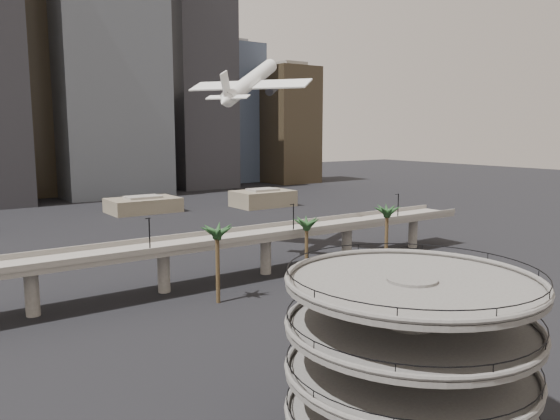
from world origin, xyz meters
TOP-DOWN VIEW (x-y plane):
  - ground at (0.00, 0.00)m, footprint 700.00×700.00m
  - parking_ramp at (-13.00, -4.00)m, footprint 22.20×22.20m
  - overpass at (0.00, 55.00)m, footprint 130.00×9.30m
  - palm_trees at (14.02, 44.65)m, footprint 42.40×10.40m
  - low_buildings at (6.89, 142.30)m, footprint 135.00×27.50m
  - skyline at (15.12, 217.08)m, footprint 269.00×86.00m
  - airborne_jet at (18.00, 71.45)m, footprint 27.40×26.24m
  - car_a at (-4.95, 18.22)m, footprint 4.51×3.27m
  - car_b at (3.65, 17.70)m, footprint 4.84×2.95m
  - car_c at (20.14, 12.29)m, footprint 6.23×4.14m

SIDE VIEW (x-z plane):
  - ground at x=0.00m, z-range 0.00..0.00m
  - car_a at x=-4.95m, z-range 0.00..1.43m
  - car_b at x=3.65m, z-range 0.00..1.50m
  - car_c at x=20.14m, z-range 0.00..1.68m
  - low_buildings at x=6.89m, z-range -0.54..6.26m
  - overpass at x=0.00m, z-range -0.01..14.69m
  - parking_ramp at x=-13.00m, z-range 1.16..18.51m
  - palm_trees at x=14.02m, z-range 4.43..18.43m
  - airborne_jet at x=18.00m, z-range 32.40..46.81m
  - skyline at x=15.12m, z-range -17.72..114.53m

